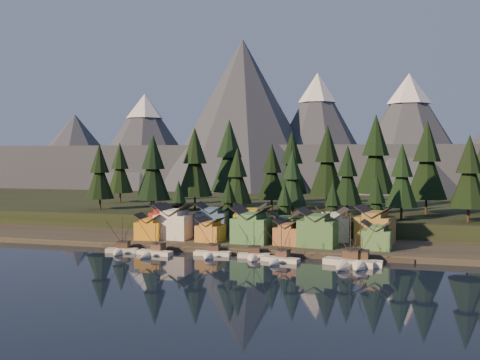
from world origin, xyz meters
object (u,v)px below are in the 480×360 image
(boat_4, at_px, (279,255))
(boat_5, at_px, (348,256))
(house_front_0, at_px, (150,226))
(house_back_0, at_px, (167,218))
(boat_3, at_px, (253,250))
(boat_6, at_px, (360,256))
(house_back_1, at_px, (212,219))
(boat_1, at_px, (152,248))
(house_front_1, at_px, (174,220))
(boat_2, at_px, (211,249))
(boat_0, at_px, (121,245))

(boat_4, relative_size, boat_5, 0.78)
(house_front_0, relative_size, house_back_0, 0.85)
(boat_3, bearing_deg, house_back_0, 135.89)
(boat_6, bearing_deg, house_back_0, 159.85)
(boat_6, height_order, house_front_0, boat_6)
(boat_3, distance_m, boat_4, 7.54)
(boat_4, distance_m, house_back_1, 34.78)
(boat_5, xyz_separation_m, boat_6, (2.60, 0.64, -0.07))
(boat_4, height_order, house_back_0, house_back_0)
(boat_5, bearing_deg, boat_1, -166.44)
(house_front_1, height_order, house_back_1, house_back_1)
(boat_2, xyz_separation_m, house_back_1, (-6.77, 21.24, 4.80))
(boat_5, bearing_deg, house_front_1, 173.57)
(house_front_1, bearing_deg, boat_5, -18.45)
(boat_2, height_order, house_back_1, house_back_1)
(boat_6, relative_size, house_back_1, 1.23)
(house_front_0, distance_m, house_back_0, 11.33)
(boat_1, height_order, boat_2, boat_1)
(boat_4, height_order, boat_5, boat_5)
(boat_0, bearing_deg, boat_2, -4.33)
(boat_5, bearing_deg, house_front_0, 178.68)
(house_back_1, bearing_deg, boat_1, -114.09)
(boat_1, distance_m, house_back_1, 25.81)
(boat_5, distance_m, house_front_1, 52.57)
(house_back_0, bearing_deg, boat_5, -18.57)
(house_back_0, bearing_deg, house_back_1, -0.01)
(house_front_1, bearing_deg, boat_2, -41.50)
(boat_2, height_order, boat_5, boat_5)
(boat_2, distance_m, boat_6, 36.01)
(boat_5, height_order, house_front_0, boat_5)
(boat_4, height_order, house_front_0, boat_4)
(boat_6, distance_m, house_back_1, 49.11)
(boat_4, bearing_deg, boat_2, -178.38)
(house_front_0, distance_m, house_back_1, 17.90)
(boat_4, bearing_deg, boat_5, 11.29)
(house_front_0, height_order, house_front_1, house_front_1)
(boat_1, height_order, house_back_1, house_back_1)
(boat_3, bearing_deg, house_front_1, 141.96)
(boat_0, relative_size, house_front_0, 1.30)
(house_back_0, bearing_deg, boat_3, -28.36)
(boat_0, xyz_separation_m, house_back_1, (16.78, 23.36, 4.62))
(house_front_0, distance_m, house_front_1, 7.02)
(boat_3, height_order, house_front_1, house_front_1)
(boat_6, xyz_separation_m, house_back_0, (-57.57, 25.75, 3.92))
(boat_3, bearing_deg, boat_6, -14.81)
(boat_5, xyz_separation_m, house_back_1, (-40.08, 24.54, 4.23))
(boat_2, relative_size, house_front_0, 1.33)
(house_back_0, height_order, house_back_1, house_back_1)
(boat_0, bearing_deg, house_front_1, 56.14)
(boat_0, relative_size, boat_4, 0.98)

